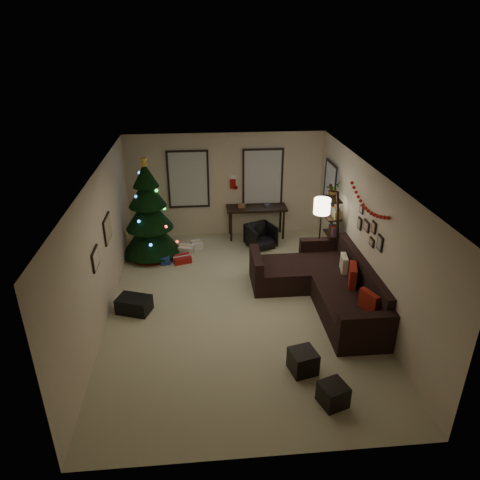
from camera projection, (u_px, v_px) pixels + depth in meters
name	position (u px, v px, depth m)	size (l,w,h in m)	color
floor	(238.00, 305.00, 8.84)	(7.00, 7.00, 0.00)	#BAB28C
ceiling	(237.00, 174.00, 7.69)	(7.00, 7.00, 0.00)	white
wall_back	(226.00, 185.00, 11.42)	(5.00, 5.00, 0.00)	beige
wall_front	(264.00, 375.00, 5.11)	(5.00, 5.00, 0.00)	beige
wall_left	(101.00, 250.00, 8.06)	(7.00, 7.00, 0.00)	beige
wall_right	(368.00, 239.00, 8.47)	(7.00, 7.00, 0.00)	beige
window_back_left	(188.00, 179.00, 11.23)	(1.05, 0.06, 1.50)	#728CB2
window_back_right	(263.00, 177.00, 11.38)	(1.05, 0.06, 1.50)	#728CB2
window_right_wall	(330.00, 189.00, 10.70)	(0.06, 0.90, 1.30)	#728CB2
christmas_tree	(149.00, 216.00, 10.36)	(1.35, 1.35, 2.51)	black
presents	(171.00, 252.00, 10.72)	(1.50, 1.01, 0.28)	silver
sofa	(326.00, 286.00, 8.92)	(2.18, 3.14, 0.94)	black
pillow_red_a	(369.00, 302.00, 7.77)	(0.11, 0.41, 0.41)	maroon
pillow_red_b	(352.00, 277.00, 8.58)	(0.13, 0.48, 0.48)	maroon
pillow_cream	(344.00, 264.00, 9.07)	(0.11, 0.37, 0.37)	beige
ottoman_near	(303.00, 361.00, 7.06)	(0.40, 0.40, 0.38)	black
ottoman_far	(333.00, 394.00, 6.43)	(0.36, 0.36, 0.35)	black
desk	(257.00, 211.00, 11.49)	(1.55, 0.55, 0.83)	black
desk_chair	(261.00, 236.00, 11.09)	(0.59, 0.55, 0.61)	black
bookshelf	(333.00, 229.00, 10.00)	(0.30, 0.55, 1.89)	black
potted_plant	(333.00, 187.00, 9.89)	(0.41, 0.35, 0.45)	#4C4C4C
floor_lamp	(322.00, 211.00, 9.62)	(0.36, 0.36, 1.69)	black
art_map	(107.00, 229.00, 8.60)	(0.04, 0.60, 0.50)	black
art_abstract	(95.00, 259.00, 7.56)	(0.04, 0.45, 0.35)	black
gallery	(370.00, 230.00, 8.31)	(0.03, 1.25, 0.54)	black
garland	(368.00, 204.00, 8.28)	(0.08, 1.90, 0.30)	#A5140C
stocking_left	(220.00, 180.00, 11.44)	(0.20, 0.05, 0.36)	#990F0C
stocking_right	(233.00, 182.00, 11.35)	(0.20, 0.05, 0.36)	#990F0C
storage_bin	(134.00, 305.00, 8.58)	(0.62, 0.41, 0.31)	black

